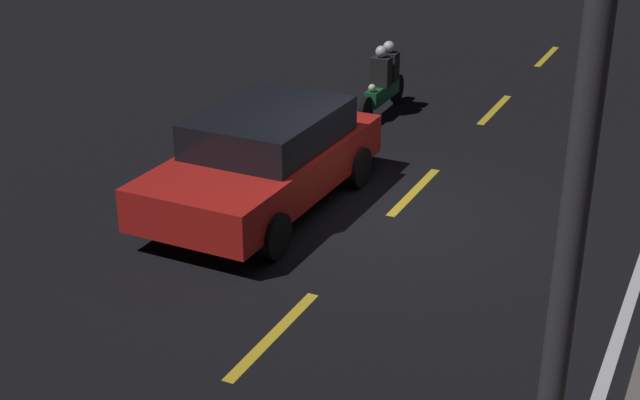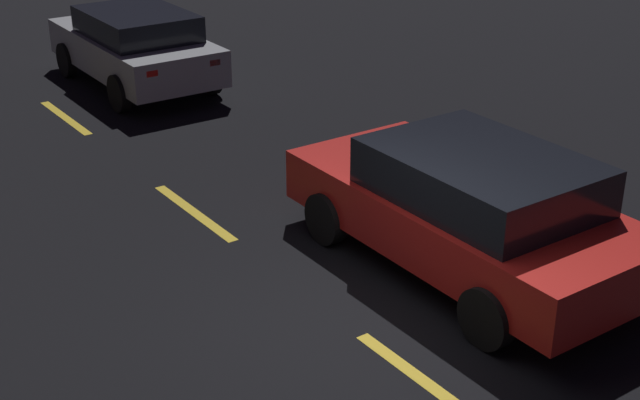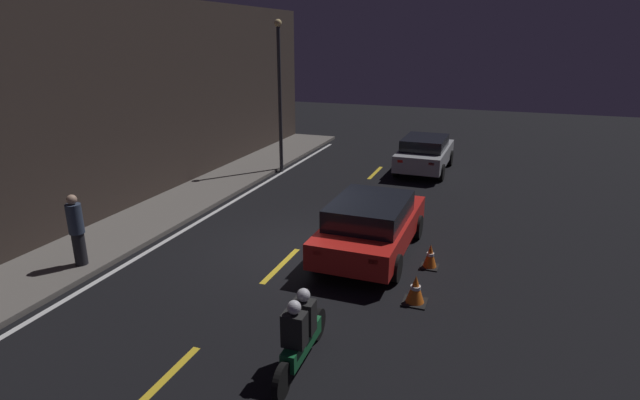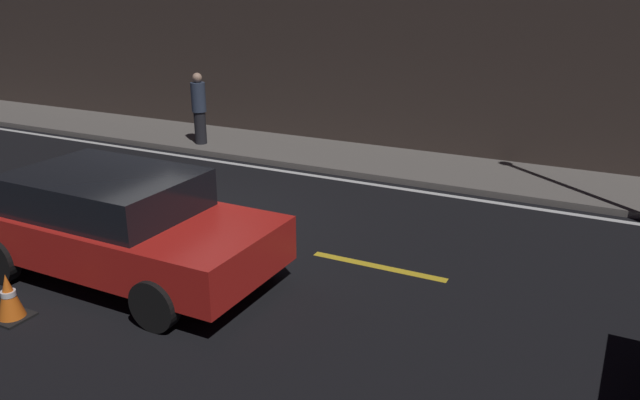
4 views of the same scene
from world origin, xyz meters
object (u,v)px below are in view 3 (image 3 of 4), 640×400
at_px(traffic_cone_mid, 430,256).
at_px(street_lamp, 280,89).
at_px(motorcycle, 300,334).
at_px(traffic_cone_near, 415,290).
at_px(pedestrian, 77,230).
at_px(taxi_red, 371,224).
at_px(hatchback_silver, 425,153).

relative_size(traffic_cone_mid, street_lamp, 0.10).
relative_size(motorcycle, traffic_cone_near, 3.66).
relative_size(traffic_cone_near, pedestrian, 0.36).
height_order(pedestrian, street_lamp, street_lamp).
bearing_deg(taxi_red, motorcycle, -178.26).
height_order(taxi_red, traffic_cone_near, taxi_red).
relative_size(taxi_red, motorcycle, 1.95).
xyz_separation_m(taxi_red, traffic_cone_mid, (-0.32, -1.52, -0.48)).
height_order(hatchback_silver, street_lamp, street_lamp).
bearing_deg(taxi_red, street_lamp, 40.26).
distance_m(traffic_cone_mid, pedestrian, 8.12).
bearing_deg(street_lamp, traffic_cone_near, -141.24).
xyz_separation_m(motorcycle, traffic_cone_near, (2.73, -1.38, -0.34)).
bearing_deg(taxi_red, pedestrian, 118.48).
relative_size(taxi_red, pedestrian, 2.56).
bearing_deg(pedestrian, taxi_red, -62.02).
distance_m(hatchback_silver, street_lamp, 6.23).
bearing_deg(hatchback_silver, traffic_cone_mid, -169.16).
distance_m(motorcycle, street_lamp, 12.79).
bearing_deg(traffic_cone_mid, pedestrian, 110.89).
bearing_deg(traffic_cone_near, pedestrian, 98.54).
xyz_separation_m(hatchback_silver, motorcycle, (-13.32, -0.14, -0.12)).
xyz_separation_m(traffic_cone_near, pedestrian, (-1.13, 7.52, 0.69)).
relative_size(hatchback_silver, traffic_cone_near, 6.70).
bearing_deg(traffic_cone_mid, hatchback_silver, 9.97).
bearing_deg(street_lamp, hatchback_silver, -68.90).
distance_m(motorcycle, pedestrian, 6.36).
xyz_separation_m(hatchback_silver, traffic_cone_mid, (-8.84, -1.55, -0.47)).
xyz_separation_m(taxi_red, motorcycle, (-4.81, -0.10, -0.13)).
bearing_deg(motorcycle, traffic_cone_mid, -18.76).
xyz_separation_m(motorcycle, street_lamp, (11.26, 5.47, 2.60)).
bearing_deg(pedestrian, motorcycle, -104.57).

